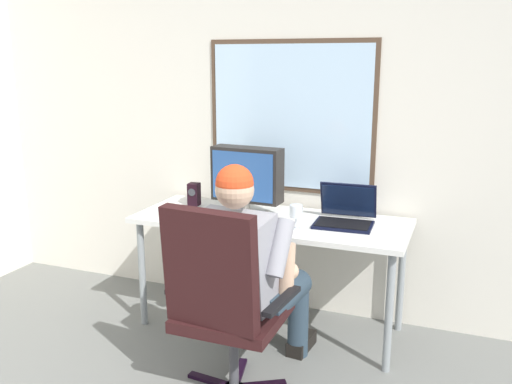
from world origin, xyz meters
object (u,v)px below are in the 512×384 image
Objects in this scene: person_seated at (248,268)px; office_chair at (222,296)px; desk_speaker at (194,194)px; wine_glass at (296,212)px; crt_monitor at (247,176)px; desk at (270,228)px; cd_case at (187,214)px; laptop at (345,213)px.

office_chair is at bearing -94.94° from person_seated.
desk_speaker is at bearing 134.48° from person_seated.
desk_speaker is (-0.79, 0.26, -0.02)m from wine_glass.
desk_speaker is (-0.41, 0.07, -0.17)m from crt_monitor.
person_seated is (0.08, -0.56, -0.04)m from desk.
person_seated is 0.74m from crt_monitor.
crt_monitor is at bearing 104.48° from office_chair.
person_seated reaches higher than cd_case.
desk_speaker is at bearing 105.74° from cd_case.
desk_speaker reaches higher than desk.
wine_glass is (-0.24, -0.22, 0.04)m from laptop.
laptop reaches higher than wine_glass.
laptop is (0.62, 0.03, -0.19)m from crt_monitor.
wine_glass is (0.38, -0.19, -0.15)m from crt_monitor.
wine_glass reaches higher than cd_case.
office_chair is 0.75m from wine_glass.
person_seated is at bearing -37.12° from cd_case.
office_chair is 2.27× the size of crt_monitor.
person_seated is 0.48m from wine_glass.
cd_case is at bearing 142.88° from person_seated.
desk_speaker is (-1.03, 0.04, 0.01)m from laptop.
crt_monitor is at bearing 167.75° from desk.
person_seated is at bearing -82.08° from desk.
wine_glass is at bearing -137.50° from laptop.
laptop reaches higher than desk_speaker.
desk_speaker reaches higher than wine_glass.
office_chair is at bearing -102.64° from wine_glass.
wine_glass is at bearing -26.26° from crt_monitor.
desk_speaker is (-0.58, 0.11, 0.14)m from desk.
desk is 0.47m from laptop.
office_chair is 0.94m from cd_case.
desk is at bearing 97.92° from person_seated.
crt_monitor is 0.45m from wine_glass.
crt_monitor reaches higher than laptop.
crt_monitor is (-0.17, 0.04, 0.31)m from desk.
person_seated is 7.89× the size of desk_speaker.
office_chair reaches higher than wine_glass.
person_seated reaches higher than desk_speaker.
crt_monitor is 3.18× the size of wine_glass.
cd_case is at bearing -74.26° from desk_speaker.
desk is 10.26× the size of cd_case.
desk_speaker is at bearing 170.03° from crt_monitor.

